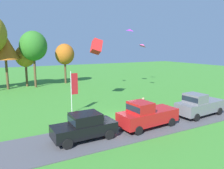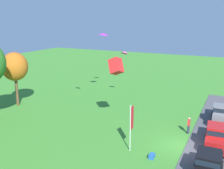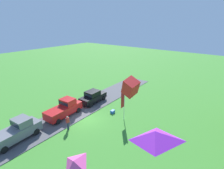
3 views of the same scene
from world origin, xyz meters
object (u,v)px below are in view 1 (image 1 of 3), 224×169
(tree_lone_near, at_px, (33,46))
(kite_diamond_near_flag, at_px, (143,45))
(person_watching_sky, at_px, (143,106))
(tree_left_of_center, at_px, (25,56))
(flag_banner, at_px, (73,87))
(kite_diamond_mid_center, at_px, (130,30))
(car_sedan_by_flagpole, at_px, (85,126))
(car_pickup_mid_row, at_px, (146,114))
(cooler_box, at_px, (75,118))
(car_pickup_far_end, at_px, (199,105))
(kite_box_high_right, at_px, (96,46))
(tree_far_right, at_px, (65,54))
(tree_far_left, at_px, (5,46))

(tree_lone_near, relative_size, kite_diamond_near_flag, 10.55)
(person_watching_sky, distance_m, tree_left_of_center, 23.11)
(flag_banner, xyz_separation_m, kite_diamond_mid_center, (12.36, 9.14, 6.36))
(person_watching_sky, distance_m, kite_diamond_mid_center, 16.79)
(car_sedan_by_flagpole, height_order, car_pickup_mid_row, car_pickup_mid_row)
(car_pickup_mid_row, distance_m, tree_left_of_center, 25.21)
(tree_left_of_center, height_order, cooler_box, tree_left_of_center)
(car_sedan_by_flagpole, relative_size, flag_banner, 1.08)
(car_sedan_by_flagpole, xyz_separation_m, tree_left_of_center, (-0.57, 24.09, 3.85))
(car_pickup_far_end, height_order, kite_box_high_right, kite_box_high_right)
(person_watching_sky, bearing_deg, tree_left_of_center, 109.13)
(flag_banner, bearing_deg, tree_lone_near, 93.17)
(tree_far_right, bearing_deg, tree_far_left, -171.93)
(person_watching_sky, height_order, kite_diamond_near_flag, kite_diamond_near_flag)
(tree_lone_near, relative_size, cooler_box, 15.77)
(flag_banner, relative_size, kite_diamond_near_flag, 4.90)
(car_sedan_by_flagpole, height_order, tree_far_right, tree_far_right)
(car_pickup_far_end, distance_m, person_watching_sky, 5.13)
(car_pickup_mid_row, relative_size, tree_far_right, 0.74)
(car_pickup_mid_row, bearing_deg, person_watching_sky, 57.53)
(car_sedan_by_flagpole, relative_size, kite_box_high_right, 3.03)
(cooler_box, bearing_deg, tree_far_right, 75.47)
(person_watching_sky, xyz_separation_m, tree_left_of_center, (-7.46, 21.50, 4.01))
(car_sedan_by_flagpole, xyz_separation_m, cooler_box, (0.77, 4.35, -0.84))
(cooler_box, relative_size, kite_box_high_right, 0.38)
(flag_banner, bearing_deg, tree_left_of_center, 96.46)
(car_sedan_by_flagpole, bearing_deg, tree_far_right, 76.25)
(car_sedan_by_flagpole, relative_size, car_pickup_far_end, 0.87)
(tree_far_left, bearing_deg, kite_box_high_right, -55.60)
(tree_far_right, xyz_separation_m, cooler_box, (-5.14, -19.82, -4.90))
(tree_far_left, xyz_separation_m, kite_diamond_near_flag, (17.69, -10.16, 0.11))
(car_pickup_far_end, xyz_separation_m, tree_lone_near, (-10.71, 22.73, 5.39))
(car_sedan_by_flagpole, bearing_deg, tree_far_left, 98.66)
(flag_banner, xyz_separation_m, kite_diamond_near_flag, (12.78, 6.23, 4.02))
(car_pickup_mid_row, height_order, tree_far_right, tree_far_right)
(car_sedan_by_flagpole, relative_size, tree_left_of_center, 0.67)
(person_watching_sky, relative_size, tree_lone_near, 0.19)
(car_pickup_far_end, xyz_separation_m, kite_box_high_right, (-5.80, 9.92, 5.32))
(tree_far_left, height_order, flag_banner, tree_far_left)
(car_sedan_by_flagpole, distance_m, car_pickup_far_end, 11.24)
(car_pickup_far_end, relative_size, person_watching_sky, 2.99)
(person_watching_sky, distance_m, tree_far_right, 22.01)
(car_pickup_far_end, bearing_deg, car_pickup_mid_row, -179.33)
(tree_far_right, distance_m, kite_box_high_right, 14.43)
(car_pickup_mid_row, distance_m, cooler_box, 6.35)
(tree_far_left, relative_size, flag_banner, 2.09)
(tree_left_of_center, height_order, kite_diamond_near_flag, kite_diamond_near_flag)
(kite_diamond_mid_center, distance_m, kite_box_high_right, 10.46)
(tree_left_of_center, bearing_deg, car_sedan_by_flagpole, -88.65)
(kite_box_high_right, height_order, kite_diamond_near_flag, kite_box_high_right)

